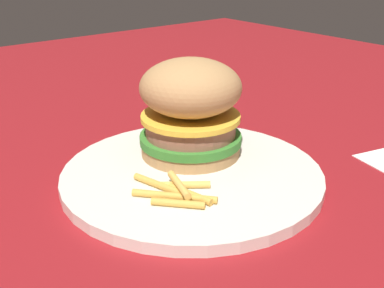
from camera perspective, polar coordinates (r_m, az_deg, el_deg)
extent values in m
plane|color=maroon|center=(0.54, -1.15, -3.07)|extent=(1.60, 1.60, 0.00)
cylinder|color=silver|center=(0.51, 0.00, -3.69)|extent=(0.28, 0.28, 0.01)
cylinder|color=tan|center=(0.55, -0.16, -0.43)|extent=(0.11, 0.11, 0.01)
cylinder|color=#387F2D|center=(0.54, -0.16, 0.69)|extent=(0.11, 0.11, 0.01)
cylinder|color=#8E5B47|center=(0.54, -0.17, 2.04)|extent=(0.10, 0.10, 0.02)
cylinder|color=yellow|center=(0.54, -0.17, 3.23)|extent=(0.11, 0.11, 0.01)
ellipsoid|color=tan|center=(0.52, -0.17, 6.71)|extent=(0.11, 0.11, 0.06)
cylinder|color=gold|center=(0.47, -3.37, -5.07)|extent=(0.02, 0.07, 0.01)
cylinder|color=gold|center=(0.46, -2.09, -6.18)|extent=(0.06, 0.07, 0.01)
cylinder|color=#E5B251|center=(0.47, -0.83, -4.84)|extent=(0.04, 0.04, 0.01)
cylinder|color=gold|center=(0.46, -0.24, -5.93)|extent=(0.02, 0.05, 0.01)
cylinder|color=gold|center=(0.44, -1.65, -7.02)|extent=(0.04, 0.04, 0.01)
cylinder|color=#E5B251|center=(0.46, -1.53, -4.82)|extent=(0.02, 0.05, 0.01)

